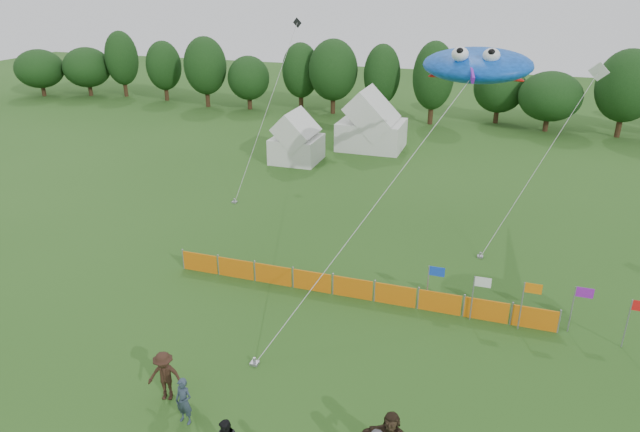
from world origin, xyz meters
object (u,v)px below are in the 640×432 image
(barrier_fence, at_px, (353,288))
(tent_right, at_px, (372,126))
(tent_left, at_px, (297,141))
(stingray_kite, at_px, (478,64))
(spectator_c, at_px, (165,376))
(spectator_a, at_px, (184,401))

(barrier_fence, bearing_deg, tent_right, 101.87)
(tent_right, height_order, barrier_fence, tent_right)
(tent_left, xyz_separation_m, barrier_fence, (9.96, -19.03, -1.16))
(stingray_kite, bearing_deg, spectator_c, -114.25)
(spectator_a, height_order, stingray_kite, stingray_kite)
(stingray_kite, bearing_deg, tent_left, 146.52)
(tent_left, height_order, barrier_fence, tent_left)
(tent_right, distance_m, spectator_c, 33.35)
(spectator_c, bearing_deg, tent_right, 78.17)
(tent_right, bearing_deg, spectator_c, -88.66)
(spectator_a, relative_size, spectator_c, 0.90)
(tent_right, bearing_deg, barrier_fence, -78.13)
(spectator_a, bearing_deg, spectator_c, 154.24)
(stingray_kite, bearing_deg, barrier_fence, -112.02)
(tent_right, bearing_deg, stingray_kite, -58.26)
(tent_left, distance_m, stingray_kite, 18.46)
(barrier_fence, height_order, stingray_kite, stingray_kite)
(barrier_fence, height_order, spectator_c, spectator_c)
(tent_left, bearing_deg, tent_right, 49.24)
(tent_left, relative_size, stingray_kite, 0.16)
(tent_right, height_order, stingray_kite, stingray_kite)
(tent_left, height_order, stingray_kite, stingray_kite)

